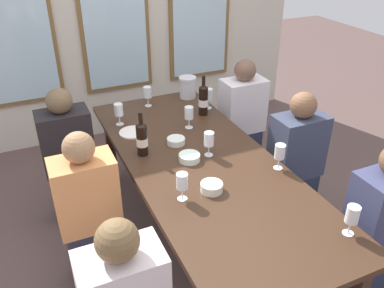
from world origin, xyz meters
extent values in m
plane|color=brown|center=(0.00, 0.00, 0.00)|extent=(12.00, 12.00, 0.00)
cube|color=brown|center=(-0.95, 2.07, 1.45)|extent=(0.72, 0.03, 1.88)
cube|color=silver|center=(-0.95, 2.06, 1.45)|extent=(0.64, 0.01, 1.80)
cube|color=#3D2719|center=(0.00, 0.00, 0.72)|extent=(0.95, 2.38, 0.04)
cube|color=#3D2719|center=(-0.38, 1.09, 0.35)|extent=(0.07, 0.07, 0.70)
cube|color=#3D2719|center=(0.38, 1.09, 0.35)|extent=(0.07, 0.07, 0.70)
cylinder|color=white|center=(-0.30, 0.59, 0.74)|extent=(0.21, 0.21, 0.01)
cylinder|color=silver|center=(0.35, 1.05, 0.82)|extent=(0.14, 0.14, 0.17)
cylinder|color=silver|center=(0.35, 1.05, 0.92)|extent=(0.16, 0.16, 0.02)
cylinder|color=black|center=(-0.33, 0.26, 0.85)|extent=(0.07, 0.07, 0.22)
cone|color=black|center=(-0.33, 0.26, 0.97)|extent=(0.07, 0.07, 0.02)
cylinder|color=black|center=(-0.33, 0.26, 1.02)|extent=(0.03, 0.03, 0.08)
cylinder|color=#F2E0CD|center=(-0.33, 0.26, 0.84)|extent=(0.08, 0.08, 0.06)
cylinder|color=black|center=(0.32, 0.67, 0.86)|extent=(0.07, 0.07, 0.23)
cone|color=black|center=(0.32, 0.67, 0.99)|extent=(0.07, 0.07, 0.02)
cylinder|color=black|center=(0.32, 0.67, 1.04)|extent=(0.03, 0.03, 0.08)
cylinder|color=silver|center=(0.32, 0.67, 0.85)|extent=(0.08, 0.08, 0.06)
cylinder|color=white|center=(-0.09, -0.31, 0.77)|extent=(0.13, 0.13, 0.05)
cylinder|color=white|center=(-0.07, 0.05, 0.76)|extent=(0.14, 0.14, 0.05)
cylinder|color=white|center=(-0.07, 0.30, 0.76)|extent=(0.13, 0.13, 0.04)
cylinder|color=white|center=(0.12, 0.50, 0.74)|extent=(0.06, 0.06, 0.00)
cylinder|color=white|center=(0.12, 0.50, 0.78)|extent=(0.01, 0.01, 0.07)
cylinder|color=white|center=(0.12, 0.50, 0.87)|extent=(0.07, 0.07, 0.09)
cylinder|color=#590C19|center=(0.12, 0.50, 0.83)|extent=(0.06, 0.06, 0.02)
cylinder|color=white|center=(-0.03, 1.01, 0.74)|extent=(0.06, 0.06, 0.00)
cylinder|color=white|center=(-0.03, 1.01, 0.78)|extent=(0.01, 0.01, 0.07)
cylinder|color=white|center=(-0.03, 1.01, 0.87)|extent=(0.07, 0.07, 0.09)
cylinder|color=white|center=(0.42, 0.76, 0.74)|extent=(0.06, 0.06, 0.00)
cylinder|color=white|center=(0.42, 0.76, 0.78)|extent=(0.01, 0.01, 0.07)
cylinder|color=white|center=(0.42, 0.76, 0.87)|extent=(0.07, 0.07, 0.09)
cylinder|color=beige|center=(0.42, 0.76, 0.84)|extent=(0.06, 0.06, 0.04)
cylinder|color=white|center=(0.08, 0.06, 0.74)|extent=(0.06, 0.06, 0.00)
cylinder|color=white|center=(0.08, 0.06, 0.78)|extent=(0.01, 0.01, 0.07)
cylinder|color=white|center=(0.08, 0.06, 0.87)|extent=(0.07, 0.07, 0.09)
cylinder|color=beige|center=(0.08, 0.06, 0.83)|extent=(0.06, 0.06, 0.02)
cylinder|color=white|center=(0.41, -0.27, 0.74)|extent=(0.06, 0.06, 0.00)
cylinder|color=white|center=(0.41, -0.27, 0.78)|extent=(0.01, 0.01, 0.07)
cylinder|color=white|center=(0.41, -0.27, 0.87)|extent=(0.07, 0.07, 0.09)
cylinder|color=white|center=(-0.28, -0.32, 0.74)|extent=(0.06, 0.06, 0.00)
cylinder|color=white|center=(-0.28, -0.32, 0.78)|extent=(0.01, 0.01, 0.07)
cylinder|color=white|center=(-0.28, -0.32, 0.87)|extent=(0.07, 0.07, 0.09)
cylinder|color=white|center=(-0.35, 0.77, 0.74)|extent=(0.06, 0.06, 0.00)
cylinder|color=white|center=(-0.35, 0.77, 0.78)|extent=(0.01, 0.01, 0.07)
cylinder|color=white|center=(-0.35, 0.77, 0.87)|extent=(0.07, 0.07, 0.09)
cylinder|color=#590C19|center=(-0.35, 0.77, 0.84)|extent=(0.06, 0.06, 0.03)
cylinder|color=white|center=(0.39, -0.94, 0.74)|extent=(0.06, 0.06, 0.00)
cylinder|color=white|center=(0.39, -0.94, 0.78)|extent=(0.01, 0.01, 0.07)
cylinder|color=white|center=(0.39, -0.94, 0.87)|extent=(0.07, 0.07, 0.09)
cylinder|color=beige|center=(0.39, -0.94, 0.84)|extent=(0.06, 0.06, 0.03)
cube|color=#282237|center=(-0.77, 0.77, 0.23)|extent=(0.32, 0.24, 0.45)
cube|color=black|center=(-0.77, 0.77, 0.69)|extent=(0.38, 0.24, 0.48)
sphere|color=brown|center=(-0.77, 0.77, 1.02)|extent=(0.19, 0.19, 0.19)
cube|color=#252C43|center=(0.77, 0.78, 0.23)|extent=(0.32, 0.24, 0.45)
cube|color=white|center=(0.77, 0.78, 0.69)|extent=(0.38, 0.24, 0.48)
sphere|color=brown|center=(0.77, 0.78, 1.02)|extent=(0.19, 0.19, 0.19)
cube|color=#292836|center=(-0.77, 0.04, 0.23)|extent=(0.32, 0.24, 0.45)
cube|color=#DB8A4F|center=(-0.77, 0.04, 0.69)|extent=(0.38, 0.24, 0.48)
sphere|color=#9B714D|center=(-0.77, 0.04, 1.02)|extent=(0.19, 0.19, 0.19)
cube|color=#222B3C|center=(0.77, -0.01, 0.23)|extent=(0.32, 0.24, 0.45)
cube|color=#353C51|center=(0.77, -0.01, 0.69)|extent=(0.38, 0.24, 0.48)
sphere|color=brown|center=(0.77, -0.01, 1.02)|extent=(0.19, 0.19, 0.19)
sphere|color=brown|center=(-0.77, -0.80, 1.02)|extent=(0.19, 0.19, 0.19)
cube|color=#232942|center=(0.77, -0.82, 0.23)|extent=(0.32, 0.24, 0.45)
cube|color=#3A3F62|center=(0.77, -0.82, 0.69)|extent=(0.38, 0.24, 0.48)
camera|label=1|loc=(-1.01, -2.07, 2.18)|focal=38.13mm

